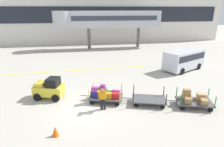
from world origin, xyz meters
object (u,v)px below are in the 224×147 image
object	(u,v)px
baggage_cart_tail	(194,99)
safety_cone_far	(55,131)
baggage_handler	(103,98)
baggage_tug	(49,89)
baggage_cart_middle	(149,99)
baggage_cart_lead	(105,94)
shuttle_van	(184,59)

from	to	relation	value
baggage_cart_tail	safety_cone_far	world-z (taller)	baggage_cart_tail
baggage_handler	safety_cone_far	size ratio (longest dim) A/B	2.84
baggage_cart_tail	baggage_tug	bearing A→B (deg)	163.22
baggage_cart_tail	baggage_handler	distance (m)	6.12
baggage_cart_middle	baggage_cart_tail	bearing A→B (deg)	-16.17
baggage_cart_middle	baggage_cart_tail	world-z (taller)	baggage_cart_tail
baggage_cart_middle	baggage_cart_lead	bearing A→B (deg)	162.86
baggage_cart_middle	shuttle_van	bearing A→B (deg)	47.32
baggage_tug	baggage_handler	bearing A→B (deg)	-33.38
baggage_cart_tail	baggage_cart_lead	bearing A→B (deg)	163.34
shuttle_van	baggage_handler	bearing A→B (deg)	-143.03
baggage_cart_lead	baggage_cart_tail	xyz separation A→B (m)	(5.80, -1.73, -0.05)
baggage_handler	safety_cone_far	bearing A→B (deg)	-140.21
safety_cone_far	baggage_cart_lead	bearing A→B (deg)	48.94
baggage_cart_tail	safety_cone_far	distance (m)	9.02
baggage_cart_middle	baggage_handler	world-z (taller)	baggage_handler
baggage_cart_lead	baggage_cart_middle	world-z (taller)	baggage_cart_lead
baggage_cart_middle	safety_cone_far	bearing A→B (deg)	-156.54
baggage_handler	safety_cone_far	distance (m)	3.64
baggage_cart_middle	baggage_handler	distance (m)	3.27
baggage_cart_middle	baggage_cart_tail	distance (m)	2.99
shuttle_van	safety_cone_far	size ratio (longest dim) A/B	9.35
baggage_handler	shuttle_van	distance (m)	12.05
baggage_cart_middle	baggage_handler	size ratio (longest dim) A/B	1.97
baggage_cart_tail	shuttle_van	size ratio (longest dim) A/B	0.60
baggage_tug	baggage_cart_lead	world-z (taller)	baggage_tug
baggage_cart_lead	safety_cone_far	xyz separation A→B (m)	(-3.05, -3.50, -0.28)
baggage_tug	baggage_cart_middle	bearing A→B (deg)	-17.03
baggage_cart_lead	baggage_cart_middle	xyz separation A→B (m)	(2.93, -0.90, -0.21)
baggage_cart_tail	baggage_handler	size ratio (longest dim) A/B	1.97
baggage_tug	baggage_handler	size ratio (longest dim) A/B	1.49
baggage_handler	shuttle_van	xyz separation A→B (m)	(9.62, 7.24, 0.37)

